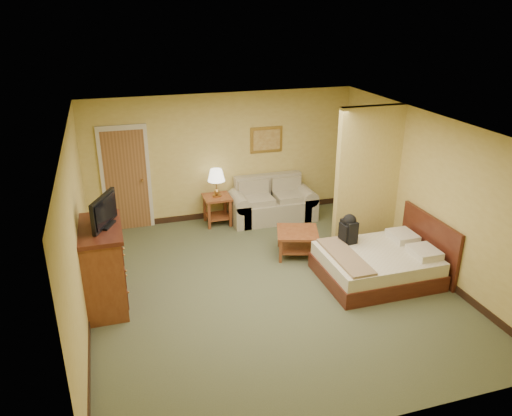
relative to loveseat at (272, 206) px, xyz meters
name	(u,v)px	position (x,y,z in m)	size (l,w,h in m)	color
floor	(269,286)	(-0.92, -2.57, -0.29)	(6.00, 6.00, 0.00)	#4C5335
ceiling	(271,126)	(-0.92, -2.57, 2.31)	(6.00, 6.00, 0.00)	white
back_wall	(223,157)	(-0.92, 0.43, 1.01)	(5.50, 0.02, 2.60)	#CDB557
left_wall	(77,234)	(-3.67, -2.57, 1.01)	(0.02, 6.00, 2.60)	#CDB557
right_wall	(427,192)	(1.83, -2.57, 1.01)	(0.02, 6.00, 2.60)	#CDB557
partition	(367,179)	(1.23, -1.65, 1.01)	(1.20, 0.15, 2.60)	#CDB557
door	(126,179)	(-2.87, 0.39, 0.74)	(0.94, 0.16, 2.10)	beige
baseboard	(225,213)	(-0.92, 0.42, -0.23)	(5.50, 0.02, 0.12)	black
loveseat	(272,206)	(0.00, 0.00, 0.00)	(1.76, 0.82, 0.89)	tan
side_table	(217,206)	(-1.15, 0.08, 0.11)	(0.54, 0.54, 0.60)	brown
table_lamp	(216,176)	(-1.15, 0.08, 0.74)	(0.34, 0.34, 0.57)	#A87A3E
coffee_table	(297,238)	(-0.09, -1.68, 0.04)	(0.90, 0.90, 0.46)	brown
wall_picture	(266,140)	(0.00, 0.40, 1.31)	(0.69, 0.04, 0.53)	#B78E3F
dresser	(103,266)	(-3.40, -2.36, 0.36)	(0.63, 1.20, 1.28)	brown
tv	(104,212)	(-3.30, -2.36, 1.20)	(0.36, 0.70, 0.45)	black
bed	(381,263)	(0.90, -2.86, -0.02)	(1.88, 1.52, 0.98)	#451910
backpack	(349,227)	(0.55, -2.35, 0.45)	(0.23, 0.31, 0.49)	black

